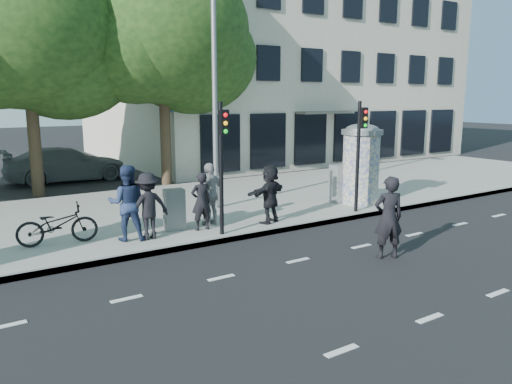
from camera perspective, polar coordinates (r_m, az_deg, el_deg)
ground at (r=10.50m, az=9.59°, el=-9.79°), size 120.00×120.00×0.00m
sidewalk at (r=16.53m, az=-8.31°, el=-1.85°), size 40.00×8.00×0.15m
curb at (r=13.16m, az=-0.98°, el=-5.03°), size 40.00×0.10×0.16m
lane_dash_near at (r=9.14m, az=19.24°, el=-13.46°), size 32.00×0.12×0.01m
lane_dash_far at (r=11.50m, az=4.81°, el=-7.81°), size 32.00×0.12×0.01m
ad_column_right at (r=16.97m, az=11.91°, el=3.38°), size 1.36×1.36×2.65m
traffic_pole_near at (r=12.64m, az=-3.90°, el=4.26°), size 0.22×0.31×3.40m
traffic_pole_far at (r=15.55m, az=11.76°, el=5.29°), size 0.22×0.31×3.40m
street_lamp at (r=15.76m, az=-4.69°, el=14.88°), size 0.25×0.93×8.00m
tree_near_left at (r=20.26m, az=-24.88°, el=16.65°), size 6.80×6.80×8.97m
tree_center at (r=21.30m, az=-10.70°, el=17.78°), size 7.00×7.00×9.30m
building at (r=33.07m, az=1.43°, el=14.86°), size 20.30×15.85×12.00m
ped_b at (r=13.37m, az=-6.28°, el=-1.07°), size 0.60×0.42×1.56m
ped_c at (r=12.71m, az=-14.53°, el=-1.21°), size 1.12×1.01×1.89m
ped_d at (r=12.70m, az=-12.26°, el=-1.58°), size 1.12×0.68×1.69m
ped_e at (r=13.85m, az=-5.22°, el=-0.24°), size 1.16×0.90×1.75m
ped_f at (r=14.05m, az=1.59°, el=-0.21°), size 1.63×1.02×1.66m
man_road at (r=11.78m, az=14.90°, el=-2.85°), size 0.82×0.69×1.92m
bicycle at (r=12.96m, az=-21.76°, el=-3.49°), size 0.92×1.94×0.98m
cabinet_left at (r=13.53m, az=-9.33°, el=-1.99°), size 0.57×0.44×1.10m
cabinet_right at (r=17.10m, az=9.54°, el=0.98°), size 0.62×0.45×1.28m
car_right at (r=23.49m, az=-20.83°, el=2.99°), size 2.13×5.20×1.51m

